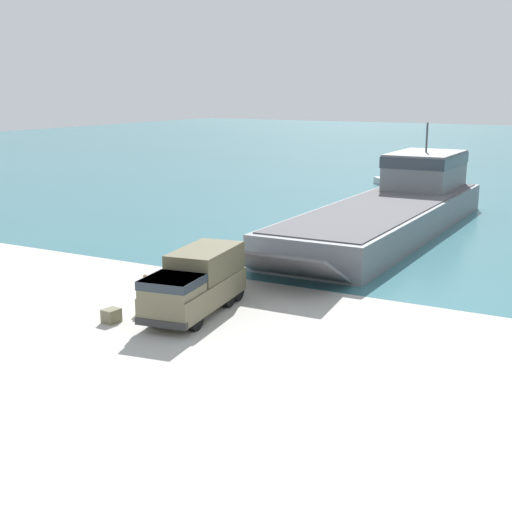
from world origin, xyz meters
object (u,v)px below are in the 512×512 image
object	(u,v)px
landing_craft	(396,204)
soldier_on_ramp	(146,289)
military_truck	(196,282)
moored_boat_a	(400,183)
cargo_crate	(111,316)

from	to	relation	value
landing_craft	soldier_on_ramp	world-z (taller)	landing_craft
military_truck	moored_boat_a	size ratio (longest dim) A/B	0.92
landing_craft	cargo_crate	size ratio (longest dim) A/B	43.57
moored_boat_a	landing_craft	bearing A→B (deg)	63.03
soldier_on_ramp	cargo_crate	distance (m)	2.38
moored_boat_a	soldier_on_ramp	bearing A→B (deg)	49.35
cargo_crate	soldier_on_ramp	bearing A→B (deg)	85.31
landing_craft	moored_boat_a	bearing A→B (deg)	106.72
landing_craft	soldier_on_ramp	xyz separation A→B (m)	(-3.79, -25.19, -0.80)
military_truck	moored_boat_a	xyz separation A→B (m)	(-5.26, 46.05, -0.98)
military_truck	soldier_on_ramp	world-z (taller)	military_truck
landing_craft	military_truck	size ratio (longest dim) A/B	4.54
moored_boat_a	cargo_crate	distance (m)	49.11
landing_craft	military_truck	distance (m)	24.52
soldier_on_ramp	moored_boat_a	bearing A→B (deg)	12.88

